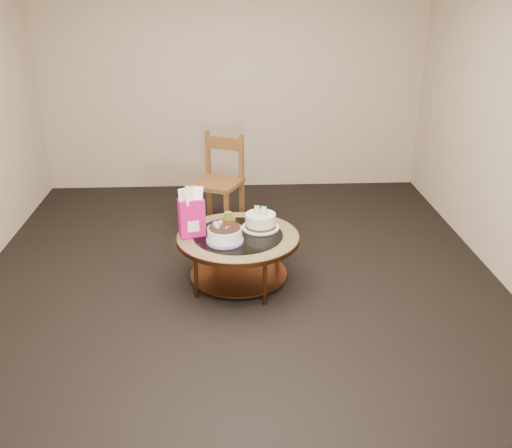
{
  "coord_description": "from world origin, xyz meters",
  "views": [
    {
      "loc": [
        -0.07,
        -4.26,
        2.41
      ],
      "look_at": [
        0.15,
        0.02,
        0.54
      ],
      "focal_mm": 40.0,
      "sensor_mm": 36.0,
      "label": 1
    }
  ],
  "objects_px": {
    "coffee_table": "(238,243)",
    "decorated_cake": "(224,235)",
    "cream_cake": "(261,221)",
    "dining_chair": "(219,181)",
    "gift_bag": "(191,212)"
  },
  "relations": [
    {
      "from": "dining_chair",
      "to": "decorated_cake",
      "type": "bearing_deg",
      "value": -62.61
    },
    {
      "from": "cream_cake",
      "to": "decorated_cake",
      "type": "bearing_deg",
      "value": -117.55
    },
    {
      "from": "decorated_cake",
      "to": "dining_chair",
      "type": "relative_size",
      "value": 0.31
    },
    {
      "from": "coffee_table",
      "to": "decorated_cake",
      "type": "relative_size",
      "value": 3.42
    },
    {
      "from": "coffee_table",
      "to": "decorated_cake",
      "type": "bearing_deg",
      "value": -131.06
    },
    {
      "from": "coffee_table",
      "to": "gift_bag",
      "type": "xyz_separation_m",
      "value": [
        -0.37,
        0.01,
        0.28
      ]
    },
    {
      "from": "decorated_cake",
      "to": "cream_cake",
      "type": "distance_m",
      "value": 0.39
    },
    {
      "from": "gift_bag",
      "to": "dining_chair",
      "type": "bearing_deg",
      "value": 65.76
    },
    {
      "from": "coffee_table",
      "to": "gift_bag",
      "type": "distance_m",
      "value": 0.47
    },
    {
      "from": "cream_cake",
      "to": "dining_chair",
      "type": "relative_size",
      "value": 0.33
    },
    {
      "from": "cream_cake",
      "to": "gift_bag",
      "type": "bearing_deg",
      "value": -145.88
    },
    {
      "from": "cream_cake",
      "to": "dining_chair",
      "type": "xyz_separation_m",
      "value": [
        -0.36,
        1.14,
        -0.03
      ]
    },
    {
      "from": "cream_cake",
      "to": "dining_chair",
      "type": "bearing_deg",
      "value": 130.2
    },
    {
      "from": "decorated_cake",
      "to": "cream_cake",
      "type": "bearing_deg",
      "value": 39.82
    },
    {
      "from": "dining_chair",
      "to": "cream_cake",
      "type": "bearing_deg",
      "value": -47.46
    }
  ]
}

